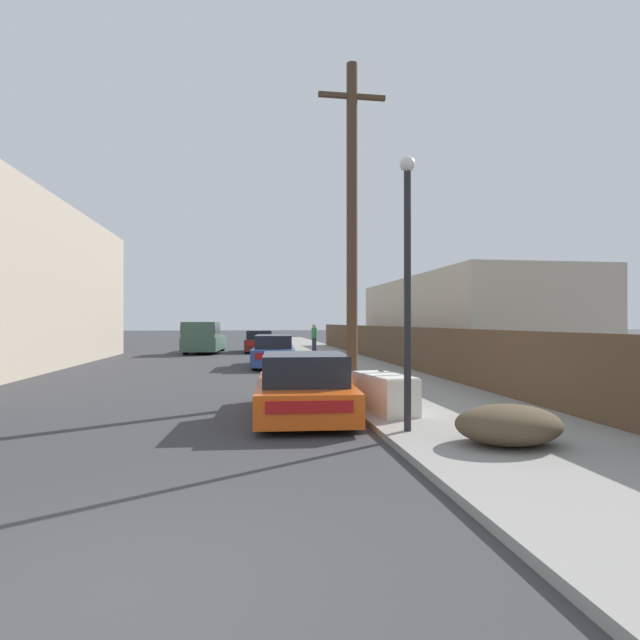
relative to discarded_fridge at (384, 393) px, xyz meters
The scene contains 13 objects.
ground_plane 7.33m from the discarded_fridge, 120.82° to the right, with size 220.00×220.00×0.00m, color #38383A.
sidewalk_curb 17.30m from the discarded_fridge, 84.84° to the left, with size 4.20×63.00×0.12m, color gray.
discarded_fridge is the anchor object (origin of this frame).
parked_sports_car_red 1.64m from the discarded_fridge, 169.41° to the left, with size 2.13×4.26×1.30m.
car_parked_mid 11.84m from the discarded_fridge, 97.76° to the left, with size 2.06×4.74×1.37m.
car_parked_far 22.37m from the discarded_fridge, 95.08° to the left, with size 1.85×4.22×1.39m.
pickup_truck 22.18m from the discarded_fridge, 104.02° to the left, with size 2.44×5.60×1.93m.
utility_pole 5.10m from the discarded_fridge, 90.06° to the left, with size 1.80×0.29×8.66m.
street_lamp 2.93m from the discarded_fridge, 93.37° to the right, with size 0.26×0.26×4.59m.
brush_pile 3.12m from the discarded_fridge, 69.79° to the right, with size 1.59×1.25×0.59m.
wooden_fence 11.06m from the discarded_fridge, 71.51° to the left, with size 0.08×37.08×1.62m, color brown.
building_right_house 16.26m from the discarded_fridge, 60.67° to the left, with size 6.00×15.37×4.10m, color beige.
pedestrian 20.83m from the discarded_fridge, 86.14° to the left, with size 0.34×0.34×1.69m.
Camera 1 is at (0.98, -3.54, 1.94)m, focal length 28.00 mm.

